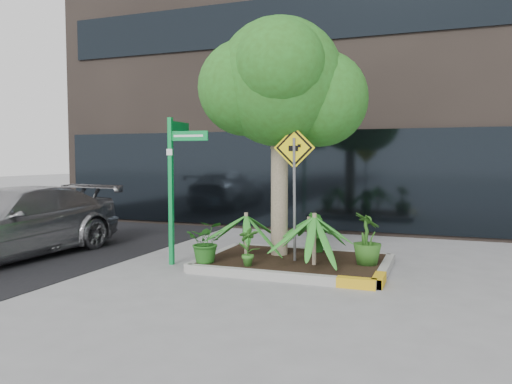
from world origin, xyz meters
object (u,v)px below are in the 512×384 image
(tree, at_px, (280,83))
(street_sign_post, at_px, (175,174))
(parked_car, at_px, (11,223))
(cattle_sign, at_px, (294,171))

(tree, distance_m, street_sign_post, 2.59)
(parked_car, relative_size, street_sign_post, 1.77)
(tree, height_order, cattle_sign, tree)
(cattle_sign, bearing_deg, tree, 125.19)
(parked_car, bearing_deg, street_sign_post, 15.17)
(street_sign_post, xyz_separation_m, cattle_sign, (2.21, 0.31, 0.07))
(parked_car, height_order, cattle_sign, cattle_sign)
(tree, relative_size, street_sign_post, 1.70)
(street_sign_post, bearing_deg, parked_car, -171.60)
(street_sign_post, height_order, cattle_sign, street_sign_post)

